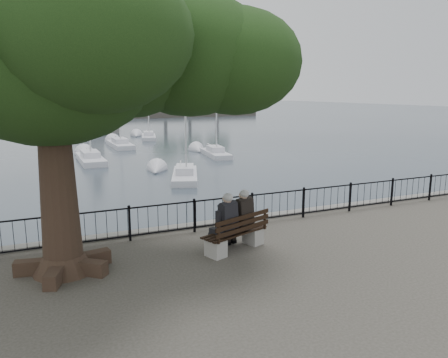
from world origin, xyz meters
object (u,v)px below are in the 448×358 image
bench (236,237)px  tree (83,42)px  lion_monument (92,115)px  person_left (224,225)px  person_right (240,220)px

bench → tree: size_ratio=0.21×
tree → lion_monument: size_ratio=1.13×
person_left → lion_monument: size_ratio=0.19×
bench → person_right: (0.19, 0.19, 0.40)m
bench → person_left: 0.56m
person_right → lion_monument: (2.30, 49.19, 0.47)m
tree → person_left: bearing=-9.0°
bench → person_left: person_left is taller
bench → person_right: size_ratio=1.24×
person_right → tree: size_ratio=0.17×
lion_monument → person_left: bearing=-93.3°
person_left → tree: bearing=171.0°
person_left → person_right: size_ratio=1.00×
person_right → tree: 6.04m
lion_monument → bench: bearing=-92.9°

